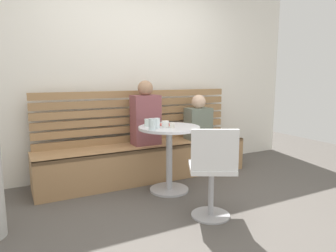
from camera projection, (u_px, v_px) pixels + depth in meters
name	position (u px, v px, depth m)	size (l,w,h in m)	color
ground	(198.00, 215.00, 2.88)	(8.00, 8.00, 0.00)	#514C47
back_wall	(132.00, 64.00, 4.09)	(5.20, 0.10, 2.90)	white
booth_bench	(147.00, 161.00, 3.90)	(2.70, 0.52, 0.44)	#A87C51
booth_backrest	(139.00, 116.00, 4.02)	(2.65, 0.04, 0.67)	#9A7249
cafe_table	(169.00, 146.00, 3.42)	(0.68, 0.68, 0.74)	#ADADB2
white_chair	(213.00, 170.00, 2.72)	(0.54, 0.54, 0.85)	#ADADB2
person_adult	(145.00, 116.00, 3.82)	(0.34, 0.22, 0.80)	brown
person_child_left	(198.00, 120.00, 4.18)	(0.34, 0.22, 0.60)	slate
cup_ceramic_white	(165.00, 124.00, 3.32)	(0.08, 0.08, 0.07)	white
cup_glass_tall	(152.00, 124.00, 3.16)	(0.07, 0.07, 0.12)	silver
cup_water_clear	(157.00, 123.00, 3.26)	(0.07, 0.07, 0.11)	white
cup_espresso_small	(172.00, 125.00, 3.29)	(0.06, 0.06, 0.06)	silver
cup_glass_short	(148.00, 123.00, 3.40)	(0.08, 0.08, 0.08)	silver
plate_small	(166.00, 125.00, 3.48)	(0.17, 0.17, 0.01)	#DB4C42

